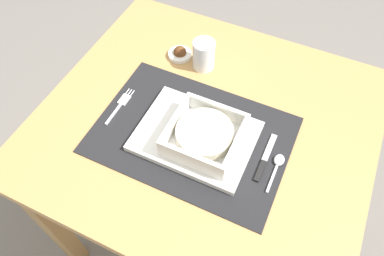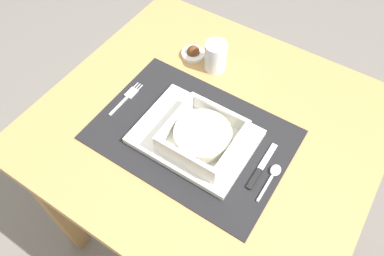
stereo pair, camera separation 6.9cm
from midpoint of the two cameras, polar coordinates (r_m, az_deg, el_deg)
The scene contains 10 objects.
ground_plane at distance 1.55m, azimuth 0.04°, elevation -14.51°, with size 6.00×6.00×0.00m, color slate.
dining_table at distance 1.01m, azimuth 0.06°, elevation -2.47°, with size 0.83×0.76×0.70m.
placemat at distance 0.90m, azimuth -2.21°, elevation -1.18°, with size 0.47×0.33×0.00m, color black.
serving_plate at distance 0.88m, azimuth -1.38°, elevation -1.53°, with size 0.28×0.21×0.02m, color white.
porridge_bowl at distance 0.85m, azimuth -0.38°, elevation -1.32°, with size 0.16×0.16×0.05m.
fork at distance 0.97m, azimuth -13.06°, elevation 3.64°, with size 0.02×0.13×0.00m.
spoon at distance 0.86m, azimuth 11.11°, elevation -5.63°, with size 0.02×0.11×0.01m.
butter_knife at distance 0.86m, azimuth 9.05°, elevation -5.14°, with size 0.01×0.14×0.01m.
drinking_glass at distance 1.02m, azimuth -0.12°, elevation 11.17°, with size 0.06×0.06×0.09m.
condiment_saucer at distance 1.07m, azimuth -3.79°, elevation 11.52°, with size 0.07×0.07×0.04m.
Camera 1 is at (0.20, -0.51, 1.45)m, focal length 33.95 mm.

